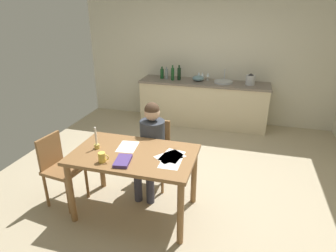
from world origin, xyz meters
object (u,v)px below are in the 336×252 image
object	(u,v)px
book_magazine	(123,161)
wine_glass_by_kettle	(202,74)
chair_at_table	(155,150)
stovetop_kettle	(250,80)
chair_side_empty	(60,166)
dining_table	(134,162)
sink_unit	(223,82)
coffee_mug	(102,157)
bottle_vinegar	(167,74)
wine_glass_back_left	(199,74)
mixing_bowl	(198,78)
bottle_sauce	(179,74)
person_seated	(151,142)
candlestick	(97,143)
bottle_oil	(162,74)
bottle_wine_red	(173,74)
wine_glass_near_sink	(208,75)

from	to	relation	value
book_magazine	wine_glass_by_kettle	distance (m)	3.37
chair_at_table	stovetop_kettle	world-z (taller)	stovetop_kettle
chair_side_empty	book_magazine	distance (m)	0.98
dining_table	wine_glass_by_kettle	world-z (taller)	wine_glass_by_kettle
sink_unit	wine_glass_by_kettle	distance (m)	0.47
chair_at_table	coffee_mug	bearing A→B (deg)	-105.99
bottle_vinegar	wine_glass_back_left	world-z (taller)	bottle_vinegar
stovetop_kettle	chair_at_table	bearing A→B (deg)	-116.58
chair_side_empty	mixing_bowl	world-z (taller)	mixing_bowl
sink_unit	stovetop_kettle	distance (m)	0.51
coffee_mug	bottle_sauce	distance (m)	3.27
bottle_vinegar	mixing_bowl	bearing A→B (deg)	0.32
person_seated	wine_glass_by_kettle	world-z (taller)	person_seated
candlestick	bottle_oil	bearing A→B (deg)	92.52
chair_side_empty	bottle_wine_red	distance (m)	3.10
stovetop_kettle	wine_glass_back_left	bearing A→B (deg)	171.62
candlestick	bottle_vinegar	size ratio (longest dim) A/B	1.08
book_magazine	bottle_wine_red	xyz separation A→B (m)	(-0.30, 3.15, 0.23)
candlestick	wine_glass_near_sink	distance (m)	3.24
person_seated	wine_glass_near_sink	bearing A→B (deg)	82.88
dining_table	bottle_vinegar	size ratio (longest dim) A/B	5.61
bottle_wine_red	stovetop_kettle	size ratio (longest dim) A/B	1.37
bottle_oil	bottle_wine_red	size ratio (longest dim) A/B	0.80
bottle_wine_red	wine_glass_near_sink	xyz separation A→B (m)	(0.69, 0.20, -0.02)
dining_table	wine_glass_back_left	xyz separation A→B (m)	(0.17, 3.13, 0.34)
stovetop_kettle	wine_glass_by_kettle	xyz separation A→B (m)	(-0.94, 0.15, 0.01)
stovetop_kettle	sink_unit	bearing A→B (deg)	179.53
person_seated	wine_glass_by_kettle	bearing A→B (deg)	85.28
bottle_wine_red	wine_glass_by_kettle	bearing A→B (deg)	18.99
bottle_wine_red	mixing_bowl	distance (m)	0.52
chair_at_table	bottle_oil	distance (m)	2.48
coffee_mug	stovetop_kettle	bearing A→B (deg)	66.28
chair_side_empty	bottle_sauce	size ratio (longest dim) A/B	2.95
wine_glass_back_left	book_magazine	bearing A→B (deg)	-93.42
chair_side_empty	dining_table	bearing A→B (deg)	3.93
sink_unit	wine_glass_by_kettle	xyz separation A→B (m)	(-0.44, 0.15, 0.09)
chair_at_table	candlestick	distance (m)	0.89
bottle_sauce	wine_glass_near_sink	size ratio (longest dim) A/B	1.94
candlestick	sink_unit	size ratio (longest dim) A/B	0.73
mixing_bowl	wine_glass_near_sink	distance (m)	0.22
chair_at_table	bottle_vinegar	distance (m)	2.46
bottle_oil	mixing_bowl	bearing A→B (deg)	0.04
wine_glass_near_sink	wine_glass_by_kettle	size ratio (longest dim) A/B	1.00
bottle_wine_red	chair_side_empty	bearing A→B (deg)	-101.61
chair_side_empty	stovetop_kettle	bearing A→B (deg)	54.96
chair_at_table	mixing_bowl	world-z (taller)	mixing_bowl
stovetop_kettle	wine_glass_by_kettle	bearing A→B (deg)	170.97
bottle_vinegar	stovetop_kettle	size ratio (longest dim) A/B	1.11
wine_glass_by_kettle	wine_glass_back_left	bearing A→B (deg)	180.00
sink_unit	wine_glass_near_sink	size ratio (longest dim) A/B	2.34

